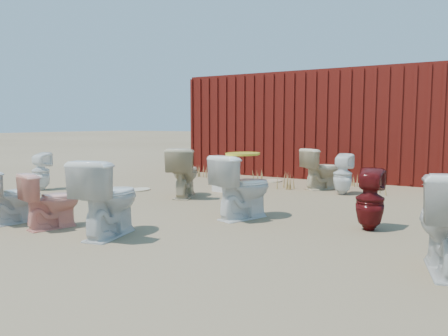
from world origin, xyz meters
The scene contains 22 objects.
ground centered at (0.00, 0.00, 0.00)m, with size 100.00×100.00×0.00m, color brown.
shipping_container centered at (0.00, 5.20, 1.20)m, with size 6.00×2.40×2.40m, color #4B110C.
toilet_front_a centered at (-1.54, -1.93, 0.34)m, with size 0.38×0.66×0.68m, color white.
toilet_front_pink centered at (-0.90, -1.87, 0.33)m, with size 0.37×0.65×0.67m, color #F7A08F.
toilet_front_c centered at (-0.05, -1.78, 0.43)m, with size 0.48×0.84×0.86m, color white.
toilet_front_maroon centered at (2.35, -0.02, 0.36)m, with size 0.32×0.33×0.72m, color #560E0F.
toilet_front_e centered at (3.24, -1.19, 0.43)m, with size 0.48×0.84×0.86m, color silver.
toilet_back_a centered at (-3.60, -0.03, 0.35)m, with size 0.32×0.32×0.70m, color white.
toilet_back_beige_left centered at (-0.87, 0.72, 0.42)m, with size 0.47×0.82×0.83m, color #C8B892.
toilet_back_beige_right centered at (0.84, 2.77, 0.39)m, with size 0.43×0.76×0.77m, color beige.
toilet_back_yellowlid centered at (0.78, -0.23, 0.42)m, with size 0.47×0.82×0.84m, color white.
toilet_back_e centered at (1.36, 2.36, 0.36)m, with size 0.32×0.33×0.72m, color white.
yellow_lid centered at (0.78, -0.23, 0.85)m, with size 0.42×0.53×0.03m, color gold.
loose_tank centered at (-0.53, 1.54, 0.17)m, with size 0.50×0.20×0.35m, color silver.
loose_lid_near centered at (-2.03, 0.87, 0.01)m, with size 0.38×0.49×0.02m, color beige.
loose_lid_far centered at (-0.40, 3.34, 0.01)m, with size 0.36×0.47×0.02m, color #C4B68E.
weed_clump_a centered at (-2.16, 3.23, 0.14)m, with size 0.36×0.36×0.27m, color olive.
weed_clump_b centered at (0.23, 2.48, 0.15)m, with size 0.32×0.32×0.30m, color olive.
weed_clump_c centered at (1.86, 2.76, 0.18)m, with size 0.36×0.36×0.36m, color olive.
weed_clump_d centered at (-0.71, 3.18, 0.12)m, with size 0.30×0.30×0.24m, color olive.
weed_clump_e centered at (1.27, 3.50, 0.13)m, with size 0.34×0.34×0.27m, color olive.
weed_clump_f centered at (3.13, 0.31, 0.12)m, with size 0.28×0.28×0.24m, color olive.
Camera 1 is at (3.48, -5.18, 1.24)m, focal length 35.00 mm.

